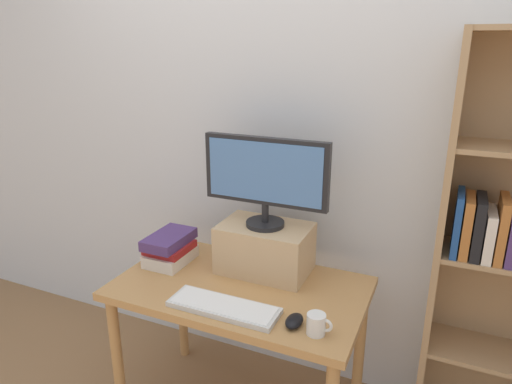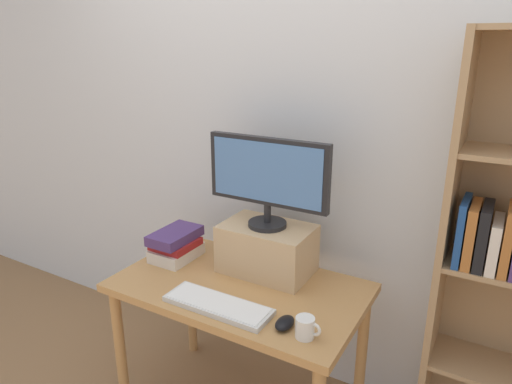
% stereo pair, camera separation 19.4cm
% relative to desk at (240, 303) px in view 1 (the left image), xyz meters
% --- Properties ---
extents(back_wall, '(7.00, 0.08, 2.60)m').
position_rel_desk_xyz_m(back_wall, '(0.00, 0.49, 0.68)').
color(back_wall, silver).
rests_on(back_wall, ground_plane).
extents(desk, '(1.10, 0.64, 0.71)m').
position_rel_desk_xyz_m(desk, '(0.00, 0.00, 0.00)').
color(desk, '#B7844C').
rests_on(desk, ground_plane).
extents(riser_box, '(0.41, 0.27, 0.23)m').
position_rel_desk_xyz_m(riser_box, '(0.05, 0.17, 0.21)').
color(riser_box, tan).
rests_on(riser_box, desk).
extents(computer_monitor, '(0.58, 0.18, 0.41)m').
position_rel_desk_xyz_m(computer_monitor, '(0.05, 0.17, 0.56)').
color(computer_monitor, black).
rests_on(computer_monitor, riser_box).
extents(keyboard, '(0.46, 0.15, 0.02)m').
position_rel_desk_xyz_m(keyboard, '(0.03, -0.20, 0.10)').
color(keyboard, silver).
rests_on(keyboard, desk).
extents(computer_mouse, '(0.06, 0.10, 0.04)m').
position_rel_desk_xyz_m(computer_mouse, '(0.32, -0.19, 0.11)').
color(computer_mouse, black).
rests_on(computer_mouse, desk).
extents(book_stack, '(0.19, 0.26, 0.14)m').
position_rel_desk_xyz_m(book_stack, '(-0.41, 0.06, 0.16)').
color(book_stack, silver).
rests_on(book_stack, desk).
extents(coffee_mug, '(0.10, 0.07, 0.08)m').
position_rel_desk_xyz_m(coffee_mug, '(0.41, -0.21, 0.13)').
color(coffee_mug, white).
rests_on(coffee_mug, desk).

